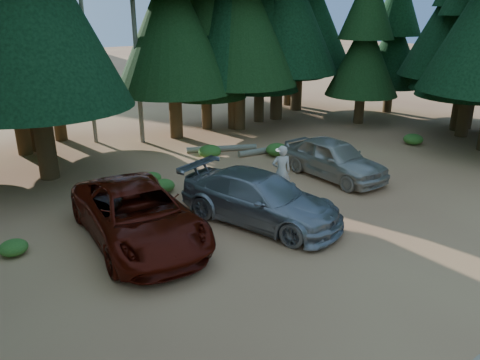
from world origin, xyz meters
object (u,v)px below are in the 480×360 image
at_px(silver_minivan_center, 260,199).
at_px(log_left, 127,189).
at_px(frisbee_player, 281,171).
at_px(silver_minivan_right, 334,158).
at_px(log_right, 281,148).
at_px(log_mid, 222,148).
at_px(red_pickup, 138,215).

distance_m(silver_minivan_center, log_left, 5.73).
distance_m(frisbee_player, log_left, 6.18).
height_order(silver_minivan_center, log_left, silver_minivan_center).
relative_size(silver_minivan_right, log_right, 1.03).
bearing_deg(log_mid, log_left, -131.50).
distance_m(frisbee_player, log_right, 7.44).
bearing_deg(silver_minivan_right, frisbee_player, -162.27).
xyz_separation_m(red_pickup, log_mid, (7.51, 6.36, -0.72)).
relative_size(red_pickup, frisbee_player, 3.36).
bearing_deg(red_pickup, silver_minivan_center, -10.57).
relative_size(red_pickup, silver_minivan_center, 1.09).
height_order(silver_minivan_center, silver_minivan_right, silver_minivan_center).
distance_m(red_pickup, frisbee_player, 5.11).
height_order(red_pickup, silver_minivan_center, red_pickup).
distance_m(red_pickup, silver_minivan_right, 9.09).
bearing_deg(red_pickup, log_right, 31.43).
bearing_deg(frisbee_player, log_mid, -84.28).
xyz_separation_m(silver_minivan_right, log_right, (0.80, 4.19, -0.67)).
bearing_deg(log_mid, frisbee_player, -82.06).
bearing_deg(silver_minivan_right, log_mid, 105.26).
xyz_separation_m(frisbee_player, log_right, (4.89, 5.46, -1.30)).
bearing_deg(red_pickup, log_mid, 46.75).
xyz_separation_m(red_pickup, log_right, (9.89, 4.60, -0.71)).
relative_size(silver_minivan_center, silver_minivan_right, 1.17).
xyz_separation_m(frisbee_player, log_mid, (2.51, 7.22, -1.30)).
distance_m(silver_minivan_center, silver_minivan_right, 5.49).
bearing_deg(silver_minivan_right, red_pickup, -176.94).
bearing_deg(frisbee_player, log_right, -106.93).
xyz_separation_m(silver_minivan_center, log_left, (-2.45, 5.13, -0.70)).
bearing_deg(silver_minivan_right, silver_minivan_center, -162.81).
relative_size(silver_minivan_right, log_mid, 1.37).
xyz_separation_m(frisbee_player, log_left, (-3.63, 4.82, -1.32)).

